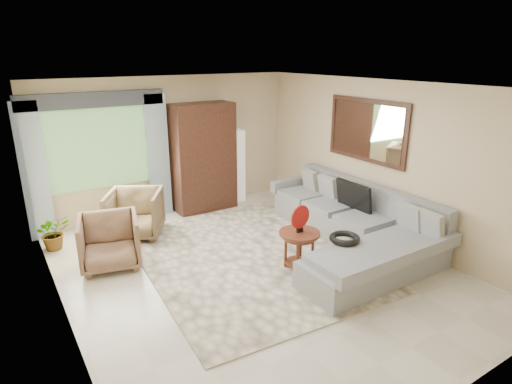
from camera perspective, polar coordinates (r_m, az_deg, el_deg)
ground at (r=6.30m, az=-0.20°, el=-10.35°), size 6.00×6.00×0.00m
area_rug at (r=6.66m, az=-1.21°, el=-8.58°), size 3.28×4.20×0.02m
sectional_sofa at (r=7.09m, az=12.89°, el=-4.93°), size 2.30×3.46×0.90m
tv_screen at (r=7.31m, az=12.89°, el=-0.52°), size 0.14×0.74×0.48m
garden_hose at (r=6.09m, az=11.72°, el=-6.08°), size 0.43×0.43×0.09m
coffee_table at (r=6.21m, az=5.75°, el=-7.69°), size 0.59×0.59×0.59m
red_disc at (r=6.01m, az=5.90°, el=-3.32°), size 0.34×0.06×0.34m
armchair_left at (r=6.60m, az=-18.93°, el=-6.28°), size 1.00×1.02×0.77m
armchair_right at (r=7.53m, az=-15.84°, el=-2.79°), size 1.19×1.20×0.80m
potted_plant at (r=7.54m, az=-25.39°, el=-4.87°), size 0.56×0.51×0.56m
armoire at (r=8.42m, az=-7.04°, el=4.59°), size 1.20×0.55×2.10m
floor_lamp at (r=8.90m, az=-2.50°, el=3.47°), size 0.24×0.24×1.50m
window at (r=7.97m, az=-20.37°, el=5.40°), size 1.80×0.04×1.40m
curtain_left at (r=7.79m, az=-27.51°, el=2.30°), size 0.40×0.08×2.30m
curtain_right at (r=8.22m, az=-12.91°, el=4.65°), size 0.40×0.08×2.30m
valance at (r=7.78m, az=-20.94°, el=11.42°), size 2.40×0.12×0.26m
wall_mirror at (r=7.50m, az=14.51°, el=7.95°), size 0.05×1.70×1.05m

